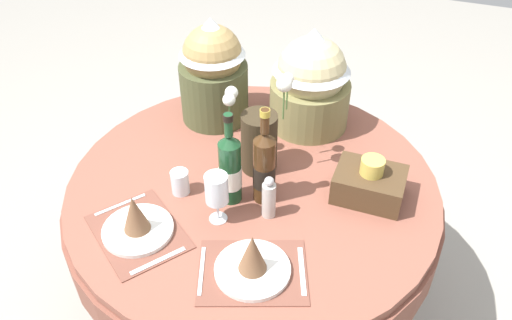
# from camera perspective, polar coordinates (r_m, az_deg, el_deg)

# --- Properties ---
(ground) EXTENTS (8.00, 8.00, 0.00)m
(ground) POSITION_cam_1_polar(r_m,az_deg,el_deg) (2.53, -0.28, -14.94)
(ground) COLOR #9E998E
(dining_table) EXTENTS (1.42, 1.42, 0.73)m
(dining_table) POSITION_cam_1_polar(r_m,az_deg,el_deg) (2.07, -0.34, -4.87)
(dining_table) COLOR brown
(dining_table) RESTS_ON ground
(place_setting_left) EXTENTS (0.43, 0.41, 0.16)m
(place_setting_left) POSITION_cam_1_polar(r_m,az_deg,el_deg) (1.81, -12.79, -6.60)
(place_setting_left) COLOR brown
(place_setting_left) RESTS_ON dining_table
(place_setting_right) EXTENTS (0.41, 0.36, 0.16)m
(place_setting_right) POSITION_cam_1_polar(r_m,az_deg,el_deg) (1.65, -0.38, -10.97)
(place_setting_right) COLOR brown
(place_setting_right) RESTS_ON dining_table
(flower_vase) EXTENTS (0.26, 0.17, 0.41)m
(flower_vase) POSITION_cam_1_polar(r_m,az_deg,el_deg) (1.97, 0.36, 2.48)
(flower_vase) COLOR #332819
(flower_vase) RESTS_ON dining_table
(wine_bottle_left) EXTENTS (0.08, 0.08, 0.38)m
(wine_bottle_left) POSITION_cam_1_polar(r_m,az_deg,el_deg) (1.83, 0.90, -0.73)
(wine_bottle_left) COLOR #422814
(wine_bottle_left) RESTS_ON dining_table
(wine_bottle_centre) EXTENTS (0.08, 0.08, 0.37)m
(wine_bottle_centre) POSITION_cam_1_polar(r_m,az_deg,el_deg) (1.83, -2.82, -0.89)
(wine_bottle_centre) COLOR #194223
(wine_bottle_centre) RESTS_ON dining_table
(wine_glass_left) EXTENTS (0.08, 0.08, 0.19)m
(wine_glass_left) POSITION_cam_1_polar(r_m,az_deg,el_deg) (1.76, -4.28, -3.21)
(wine_glass_left) COLOR silver
(wine_glass_left) RESTS_ON dining_table
(tumbler_near_left) EXTENTS (0.07, 0.07, 0.09)m
(tumbler_near_left) POSITION_cam_1_polar(r_m,az_deg,el_deg) (1.93, -8.20, -2.38)
(tumbler_near_left) COLOR silver
(tumbler_near_left) RESTS_ON dining_table
(pepper_mill) EXTENTS (0.05, 0.05, 0.17)m
(pepper_mill) POSITION_cam_1_polar(r_m,az_deg,el_deg) (1.81, 1.40, -4.15)
(pepper_mill) COLOR #B7B2AD
(pepper_mill) RESTS_ON dining_table
(gift_tub_back_left) EXTENTS (0.29, 0.29, 0.46)m
(gift_tub_back_left) POSITION_cam_1_polar(r_m,az_deg,el_deg) (2.21, -4.67, 9.98)
(gift_tub_back_left) COLOR #474C2D
(gift_tub_back_left) RESTS_ON dining_table
(gift_tub_back_centre) EXTENTS (0.33, 0.33, 0.44)m
(gift_tub_back_centre) POSITION_cam_1_polar(r_m,az_deg,el_deg) (2.18, 5.98, 8.94)
(gift_tub_back_centre) COLOR olive
(gift_tub_back_centre) RESTS_ON dining_table
(woven_basket_side_right) EXTENTS (0.25, 0.19, 0.17)m
(woven_basket_side_right) POSITION_cam_1_polar(r_m,az_deg,el_deg) (1.93, 12.14, -2.46)
(woven_basket_side_right) COLOR #47331E
(woven_basket_side_right) RESTS_ON dining_table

